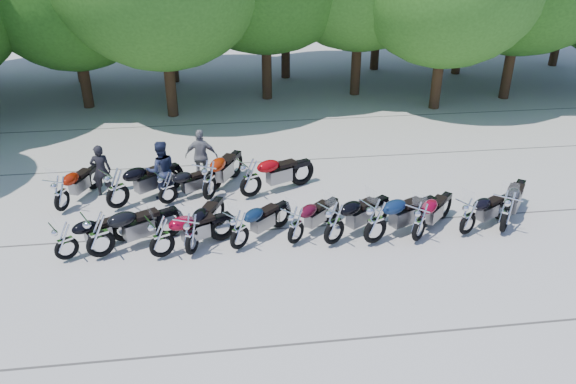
{
  "coord_description": "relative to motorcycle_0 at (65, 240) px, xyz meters",
  "views": [
    {
      "loc": [
        -1.66,
        -11.46,
        7.75
      ],
      "look_at": [
        0.0,
        1.5,
        1.1
      ],
      "focal_mm": 35.0,
      "sensor_mm": 36.0,
      "label": 1
    }
  ],
  "objects": [
    {
      "name": "motorcycle_14",
      "position": [
        3.46,
        2.73,
        0.12
      ],
      "size": [
        1.82,
        2.58,
        1.42
      ],
      "primitive_type": null,
      "rotation": [
        0.0,
        0.0,
        2.67
      ],
      "color": "#982005",
      "rests_on": "ground"
    },
    {
      "name": "motorcycle_5",
      "position": [
        5.62,
        0.03,
        0.01
      ],
      "size": [
        1.98,
        1.9,
        1.19
      ],
      "primitive_type": null,
      "rotation": [
        0.0,
        0.0,
        2.32
      ],
      "color": "#400817",
      "rests_on": "ground"
    },
    {
      "name": "motorcycle_4",
      "position": [
        4.19,
        -0.05,
        0.02
      ],
      "size": [
        2.06,
        1.94,
        1.23
      ],
      "primitive_type": null,
      "rotation": [
        0.0,
        0.0,
        2.3
      ],
      "color": "#0C1D36",
      "rests_on": "ground"
    },
    {
      "name": "motorcycle_0",
      "position": [
        0.0,
        0.0,
        0.0
      ],
      "size": [
        2.1,
        1.65,
        1.18
      ],
      "primitive_type": null,
      "rotation": [
        0.0,
        0.0,
        2.13
      ],
      "color": "black",
      "rests_on": "ground"
    },
    {
      "name": "motorcycle_8",
      "position": [
        8.77,
        -0.24,
        0.04
      ],
      "size": [
        2.04,
        2.05,
        1.25
      ],
      "primitive_type": null,
      "rotation": [
        0.0,
        0.0,
        2.36
      ],
      "color": "maroon",
      "rests_on": "ground"
    },
    {
      "name": "motorcycle_12",
      "position": [
        0.88,
        2.51,
        0.12
      ],
      "size": [
        2.47,
        2.13,
        1.42
      ],
      "primitive_type": null,
      "rotation": [
        0.0,
        0.0,
        2.22
      ],
      "color": "black",
      "rests_on": "ground"
    },
    {
      "name": "motorcycle_11",
      "position": [
        -0.68,
        2.58,
        0.03
      ],
      "size": [
        1.47,
        2.27,
        1.23
      ],
      "primitive_type": null,
      "rotation": [
        0.0,
        0.0,
        2.74
      ],
      "color": "maroon",
      "rests_on": "ground"
    },
    {
      "name": "motorcycle_9",
      "position": [
        10.14,
        -0.11,
        0.01
      ],
      "size": [
        2.16,
        1.61,
        1.2
      ],
      "primitive_type": null,
      "rotation": [
        0.0,
        0.0,
        2.09
      ],
      "color": "black",
      "rests_on": "ground"
    },
    {
      "name": "rider_1",
      "position": [
        2.09,
        3.13,
        0.31
      ],
      "size": [
        0.99,
        0.84,
        1.8
      ],
      "primitive_type": "imported",
      "rotation": [
        0.0,
        0.0,
        3.34
      ],
      "color": "#1E253F",
      "rests_on": "ground"
    },
    {
      "name": "motorcycle_10",
      "position": [
        11.17,
        -0.1,
        0.09
      ],
      "size": [
        2.07,
        2.34,
        1.36
      ],
      "primitive_type": null,
      "rotation": [
        0.0,
        0.0,
        2.47
      ],
      "color": "black",
      "rests_on": "ground"
    },
    {
      "name": "motorcycle_2",
      "position": [
        2.3,
        -0.2,
        0.06
      ],
      "size": [
        2.36,
        1.62,
        1.29
      ],
      "primitive_type": null,
      "rotation": [
        0.0,
        0.0,
        2.02
      ],
      "color": "maroon",
      "rests_on": "ground"
    },
    {
      "name": "rider_0",
      "position": [
        0.29,
        3.55,
        0.21
      ],
      "size": [
        0.61,
        0.42,
        1.61
      ],
      "primitive_type": "imported",
      "rotation": [
        0.0,
        0.0,
        3.2
      ],
      "color": "black",
      "rests_on": "ground"
    },
    {
      "name": "motorcycle_1",
      "position": [
        0.82,
        -0.01,
        0.12
      ],
      "size": [
        2.56,
        1.85,
        1.41
      ],
      "primitive_type": null,
      "rotation": [
        0.0,
        0.0,
        2.06
      ],
      "color": "black",
      "rests_on": "ground"
    },
    {
      "name": "motorcycle_6",
      "position": [
        6.58,
        -0.14,
        0.09
      ],
      "size": [
        2.4,
        1.93,
        1.36
      ],
      "primitive_type": null,
      "rotation": [
        0.0,
        0.0,
        2.16
      ],
      "color": "black",
      "rests_on": "ground"
    },
    {
      "name": "motorcycle_3",
      "position": [
        3.01,
        -0.13,
        0.05
      ],
      "size": [
        1.52,
        2.34,
        1.27
      ],
      "primitive_type": null,
      "rotation": [
        0.0,
        0.0,
        2.73
      ],
      "color": "black",
      "rests_on": "ground"
    },
    {
      "name": "motorcycle_13",
      "position": [
        2.26,
        2.62,
        -0.01
      ],
      "size": [
        2.08,
        1.56,
        1.15
      ],
      "primitive_type": null,
      "rotation": [
        0.0,
        0.0,
        2.1
      ],
      "color": "black",
      "rests_on": "ground"
    },
    {
      "name": "ground",
      "position": [
        5.53,
        -0.63,
        -0.59
      ],
      "size": [
        90.0,
        90.0,
        0.0
      ],
      "primitive_type": "plane",
      "color": "#A19B91",
      "rests_on": "ground"
    },
    {
      "name": "motorcycle_15",
      "position": [
        4.66,
        2.73,
        0.12
      ],
      "size": [
        2.59,
        1.72,
        1.41
      ],
      "primitive_type": null,
      "rotation": [
        0.0,
        0.0,
        2.0
      ],
      "color": "#94050A",
      "rests_on": "ground"
    },
    {
      "name": "motorcycle_7",
      "position": [
        7.62,
        -0.23,
        0.12
      ],
      "size": [
        2.6,
        1.79,
        1.42
      ],
      "primitive_type": null,
      "rotation": [
        0.0,
        0.0,
        2.03
      ],
      "color": "#0E1F40",
      "rests_on": "ground"
    },
    {
      "name": "rider_2",
      "position": [
        3.24,
        4.11,
        0.27
      ],
      "size": [
        1.06,
        0.57,
        1.73
      ],
      "primitive_type": "imported",
      "rotation": [
        0.0,
        0.0,
        2.99
      ],
      "color": "gray",
      "rests_on": "ground"
    }
  ]
}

